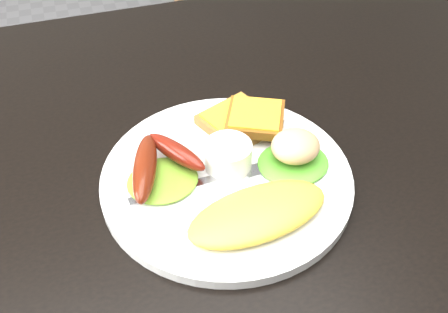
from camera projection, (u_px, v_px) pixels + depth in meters
The scene contains 12 objects.
dining_table at pixel (272, 148), 0.69m from camera, with size 1.20×0.80×0.04m, color black.
plate at pixel (227, 178), 0.61m from camera, with size 0.29×0.29×0.01m, color white.
lettuce_left at pixel (163, 180), 0.59m from camera, with size 0.08×0.07×0.01m, color #5D9823.
lettuce_right at pixel (293, 163), 0.62m from camera, with size 0.09×0.08×0.01m, color green.
omelette at pixel (258, 213), 0.55m from camera, with size 0.16×0.08×0.02m, color gold.
sausage_a at pixel (145, 168), 0.59m from camera, with size 0.03×0.11×0.03m, color #5D250C.
sausage_b at pixel (176, 152), 0.60m from camera, with size 0.02×0.09×0.02m, color maroon.
ramekin at pixel (228, 156), 0.60m from camera, with size 0.06×0.06×0.03m, color white.
toast_a at pixel (238, 122), 0.67m from camera, with size 0.08×0.08×0.01m, color brown.
toast_b at pixel (255, 118), 0.65m from camera, with size 0.07×0.07×0.01m, color brown.
potato_salad at pixel (295, 146), 0.61m from camera, with size 0.06×0.05×0.03m, color beige.
fork at pixel (188, 186), 0.59m from camera, with size 0.14×0.01×0.00m, color #ADAFB7.
Camera 1 is at (-0.22, -0.46, 1.19)m, focal length 42.00 mm.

